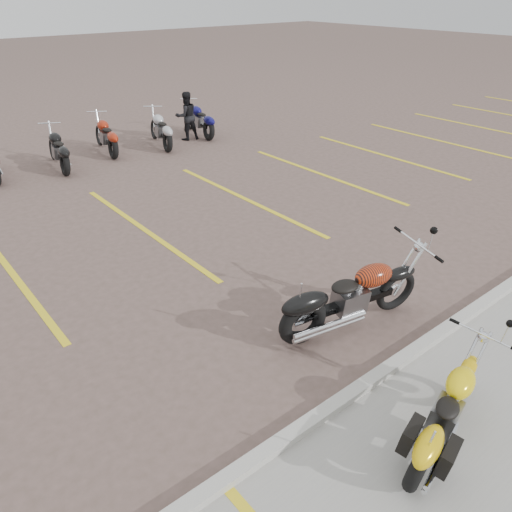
% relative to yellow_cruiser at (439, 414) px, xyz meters
% --- Properties ---
extents(ground, '(100.00, 100.00, 0.00)m').
position_rel_yellow_cruiser_xyz_m(ground, '(0.13, 3.03, -0.41)').
color(ground, brown).
rests_on(ground, ground).
extents(curb, '(60.00, 0.18, 0.12)m').
position_rel_yellow_cruiser_xyz_m(curb, '(0.13, 1.03, -0.35)').
color(curb, '#ADAAA3').
rests_on(curb, ground).
extents(parking_stripes, '(38.00, 5.50, 0.01)m').
position_rel_yellow_cruiser_xyz_m(parking_stripes, '(0.13, 7.03, -0.41)').
color(parking_stripes, gold).
rests_on(parking_stripes, ground).
extents(yellow_cruiser, '(1.98, 0.64, 0.83)m').
position_rel_yellow_cruiser_xyz_m(yellow_cruiser, '(0.00, 0.00, 0.00)').
color(yellow_cruiser, black).
rests_on(yellow_cruiser, ground).
extents(flame_cruiser, '(2.43, 0.62, 1.01)m').
position_rel_yellow_cruiser_xyz_m(flame_cruiser, '(0.85, 2.10, 0.09)').
color(flame_cruiser, black).
rests_on(flame_cruiser, ground).
extents(person_b, '(0.83, 0.69, 1.54)m').
position_rel_yellow_cruiser_xyz_m(person_b, '(4.59, 12.36, 0.36)').
color(person_b, black).
rests_on(person_b, ground).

